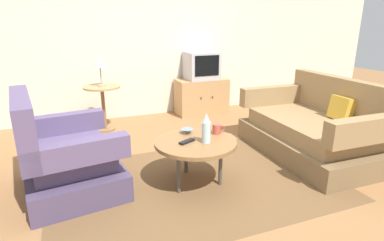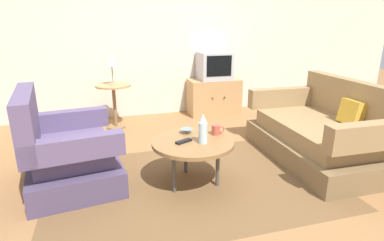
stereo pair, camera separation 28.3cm
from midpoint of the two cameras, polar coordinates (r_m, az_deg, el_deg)
name	(u,v)px [view 1 (the left image)]	position (r m, az deg, el deg)	size (l,w,h in m)	color
ground_plane	(205,176)	(3.19, -0.14, -10.17)	(16.00, 16.00, 0.00)	olive
back_wall	(144,31)	(5.17, -10.39, 15.80)	(9.00, 0.12, 2.70)	beige
area_rug	(195,182)	(3.08, -2.07, -11.30)	(2.68, 1.76, 0.00)	brown
armchair	(65,159)	(3.09, -24.70, -6.51)	(0.93, 1.08, 0.92)	#4B3E5C
couch	(315,130)	(3.85, 19.65, -1.63)	(1.02, 1.66, 0.86)	brown
coffee_table	(195,144)	(2.90, -2.16, -4.36)	(0.77, 0.77, 0.43)	olive
side_table	(103,99)	(4.58, -17.70, 3.76)	(0.50, 0.50, 0.64)	tan
tv_stand	(201,96)	(5.25, 0.20, 4.42)	(0.84, 0.45, 0.58)	tan
television	(202,66)	(5.16, 0.19, 9.97)	(0.51, 0.44, 0.44)	#B7B7BC
table_lamp	(100,62)	(4.50, -18.29, 10.10)	(0.20, 0.20, 0.42)	#9E937A
vase	(206,129)	(2.80, -0.28, -1.54)	(0.08, 0.08, 0.28)	silver
mug	(217,129)	(3.05, 1.90, -1.61)	(0.13, 0.08, 0.10)	#B74C3D
bowl	(187,131)	(3.08, -3.53, -1.99)	(0.12, 0.12, 0.05)	slate
tv_remote_dark	(187,142)	(2.85, -3.80, -3.90)	(0.17, 0.11, 0.02)	black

